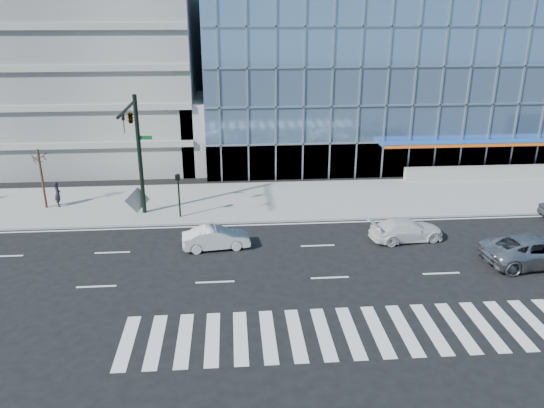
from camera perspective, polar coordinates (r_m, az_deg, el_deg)
The scene contains 13 objects.
ground at distance 31.71m, azimuth 4.94°, elevation -4.49°, with size 160.00×160.00×0.00m, color black.
sidewalk at distance 39.01m, azimuth 3.07°, elevation 0.53°, with size 120.00×8.00×0.15m, color gray.
theatre_building at distance 57.87m, azimuth 15.09°, elevation 13.93°, with size 42.00×26.00×15.00m, color #7093BB.
parking_garage at distance 56.50m, azimuth -20.76°, elevation 15.76°, with size 24.00×24.00×20.00m, color gray.
ramp_block at distance 47.50m, azimuth -5.71°, elevation 7.74°, with size 6.00×8.00×6.00m, color gray.
traffic_signal at distance 34.23m, azimuth -14.69°, elevation 7.69°, with size 1.14×5.74×8.00m.
ped_signal_post at distance 35.30m, azimuth -10.03°, elevation 1.63°, with size 0.30×0.33×3.00m.
street_tree_near at distance 39.32m, azimuth -23.80°, elevation 4.62°, with size 1.10×1.10×4.23m.
silver_suv at distance 32.49m, azimuth 26.45°, elevation -4.50°, with size 2.67×5.80×1.61m, color #A2A1A6.
white_suv at distance 33.13m, azimuth 14.26°, elevation -2.71°, with size 1.83×4.51×1.31m, color white.
white_sedan at distance 31.19m, azimuth -6.03°, elevation -3.66°, with size 1.37×3.92×1.29m, color silver.
pedestrian at distance 40.02m, azimuth -22.06°, elevation 1.01°, with size 0.66×0.43×1.81m, color black.
tilted_panel at distance 37.03m, azimuth -14.30°, elevation 0.42°, with size 1.30×0.06×1.30m, color gray.
Camera 1 is at (-4.98, -28.37, 13.26)m, focal length 35.00 mm.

